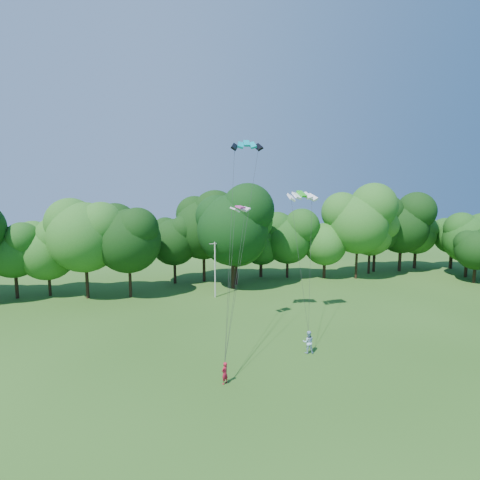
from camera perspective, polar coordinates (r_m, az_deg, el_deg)
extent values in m
plane|color=#234A14|center=(21.81, 9.39, -30.71)|extent=(160.00, 160.00, 0.00)
cylinder|color=#B5B5AC|center=(47.33, -3.83, -4.56)|extent=(0.18, 0.18, 7.05)
cube|color=#B5B5AC|center=(46.74, -3.86, -0.54)|extent=(1.41, 0.22, 0.08)
imported|color=#AE162F|center=(27.79, -2.35, -19.59)|extent=(0.69, 0.65, 1.58)
imported|color=#A4C8E4|center=(32.71, 10.35, -15.04)|extent=(1.10, 0.96, 1.93)
cube|color=#0598A8|center=(35.51, 1.00, 14.51)|extent=(2.94, 1.73, 0.73)
cube|color=green|center=(37.86, 9.39, 6.94)|extent=(2.97, 1.41, 0.68)
cube|color=#CD398E|center=(34.87, 0.03, 5.05)|extent=(2.04, 1.47, 0.28)
cylinder|color=#301D12|center=(51.59, -1.08, -4.50)|extent=(0.52, 0.52, 5.34)
ellipsoid|color=black|center=(50.58, -1.10, 3.33)|extent=(10.68, 10.68, 11.66)
cylinder|color=black|center=(64.32, 19.06, -3.19)|extent=(0.44, 0.44, 3.81)
ellipsoid|color=#32671F|center=(63.61, 19.25, 1.26)|extent=(7.62, 7.62, 8.31)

